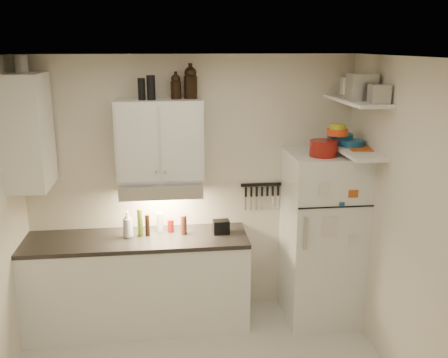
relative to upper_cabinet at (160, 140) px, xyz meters
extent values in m
cube|color=white|center=(0.30, -1.33, 0.78)|extent=(3.20, 3.00, 0.02)
cube|color=beige|center=(0.30, 0.18, -0.53)|extent=(3.20, 0.02, 2.60)
cube|color=beige|center=(1.91, -1.33, -0.53)|extent=(0.02, 3.00, 2.60)
cube|color=white|center=(-0.25, -0.14, -1.39)|extent=(2.10, 0.60, 0.88)
cube|color=black|center=(-0.25, -0.14, -0.93)|extent=(2.10, 0.62, 0.04)
cube|color=white|center=(0.00, 0.00, 0.00)|extent=(0.80, 0.33, 0.75)
cube|color=white|center=(-1.14, -0.14, 0.12)|extent=(0.33, 0.55, 1.00)
cube|color=silver|center=(0.00, -0.06, -0.44)|extent=(0.76, 0.46, 0.12)
cube|color=white|center=(1.55, -0.18, -0.98)|extent=(0.70, 0.68, 1.70)
cube|color=white|center=(1.75, -0.31, 0.38)|extent=(0.30, 0.95, 0.03)
cube|color=white|center=(1.75, -0.31, -0.07)|extent=(0.30, 0.95, 0.03)
cube|color=black|center=(1.00, 0.15, -0.51)|extent=(0.42, 0.02, 0.03)
cylinder|color=maroon|center=(1.48, -0.30, -0.05)|extent=(0.27, 0.27, 0.15)
cube|color=#B64E16|center=(1.79, -0.37, -0.08)|extent=(0.22, 0.27, 0.08)
cylinder|color=silver|center=(1.57, -0.31, -0.08)|extent=(0.07, 0.07, 0.09)
cylinder|color=silver|center=(1.82, 0.01, 0.48)|extent=(0.29, 0.29, 0.17)
cube|color=#AAAAAD|center=(1.75, -0.40, 0.50)|extent=(0.24, 0.22, 0.23)
cube|color=#AAAAAD|center=(1.81, -0.65, 0.47)|extent=(0.17, 0.17, 0.15)
cylinder|color=navy|center=(1.69, -0.12, 0.00)|extent=(0.24, 0.24, 0.10)
cylinder|color=#F64517|center=(1.63, -0.20, 0.08)|extent=(0.19, 0.19, 0.06)
cylinder|color=gold|center=(1.63, -0.20, 0.13)|extent=(0.15, 0.15, 0.05)
cylinder|color=navy|center=(1.76, -0.24, -0.02)|extent=(0.30, 0.30, 0.06)
cylinder|color=black|center=(-0.06, -0.03, 0.48)|extent=(0.09, 0.09, 0.22)
cylinder|color=black|center=(-0.15, -0.02, 0.47)|extent=(0.07, 0.07, 0.19)
cylinder|color=silver|center=(-1.16, -0.04, 0.70)|extent=(0.14, 0.14, 0.15)
imported|color=white|center=(-0.32, -0.11, -0.76)|extent=(0.12, 0.12, 0.29)
cylinder|color=#5D2D1C|center=(0.20, -0.10, -0.81)|extent=(0.07, 0.07, 0.19)
cylinder|color=#425715|center=(-0.21, -0.09, -0.77)|extent=(0.07, 0.07, 0.27)
cylinder|color=black|center=(-0.14, -0.10, -0.80)|extent=(0.06, 0.06, 0.21)
cylinder|color=silver|center=(-0.03, 0.01, -0.81)|extent=(0.08, 0.08, 0.19)
cylinder|color=maroon|center=(0.08, -0.02, -0.84)|extent=(0.06, 0.06, 0.12)
cube|color=black|center=(0.56, -0.12, -0.84)|extent=(0.16, 0.12, 0.13)
camera|label=1|loc=(0.06, -4.60, 0.86)|focal=40.00mm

